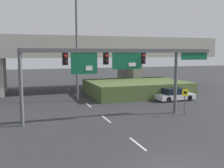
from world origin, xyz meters
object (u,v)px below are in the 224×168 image
object	(u,v)px
speed_limit_sign	(185,98)
parked_sedan_near_right	(175,95)
signal_gantry	(118,62)
highway_light_pole_near	(76,19)

from	to	relation	value
speed_limit_sign	parked_sedan_near_right	distance (m)	7.34
signal_gantry	speed_limit_sign	distance (m)	6.66
highway_light_pole_near	parked_sedan_near_right	world-z (taller)	highway_light_pole_near
highway_light_pole_near	speed_limit_sign	bearing A→B (deg)	-52.56
speed_limit_sign	highway_light_pole_near	world-z (taller)	highway_light_pole_near
highway_light_pole_near	parked_sedan_near_right	size ratio (longest dim) A/B	3.83
signal_gantry	parked_sedan_near_right	bearing A→B (deg)	31.80
speed_limit_sign	parked_sedan_near_right	world-z (taller)	speed_limit_sign
speed_limit_sign	highway_light_pole_near	bearing A→B (deg)	127.44
signal_gantry	highway_light_pole_near	world-z (taller)	highway_light_pole_near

